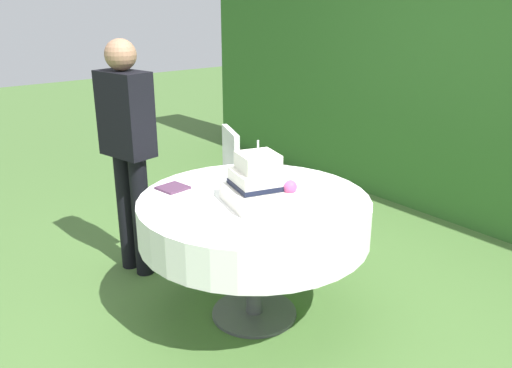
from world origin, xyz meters
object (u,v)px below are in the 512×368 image
napkin_stack (173,188)px  garden_chair (218,175)px  wedding_cake (259,184)px  serving_plate_near (341,187)px  serving_plate_far (202,194)px  standing_person (128,143)px  cake_table (254,217)px  serving_plate_left (214,235)px

napkin_stack → garden_chair: size_ratio=0.18×
wedding_cake → garden_chair: bearing=156.2°
garden_chair → serving_plate_near: bearing=2.8°
wedding_cake → serving_plate_far: bearing=-149.2°
wedding_cake → napkin_stack: size_ratio=2.59×
napkin_stack → serving_plate_near: bearing=52.4°
serving_plate_far → standing_person: 0.77m
serving_plate_far → napkin_stack: 0.22m
cake_table → serving_plate_left: 0.55m
cake_table → garden_chair: (-1.02, 0.45, -0.10)m
cake_table → garden_chair: 1.12m
serving_plate_far → garden_chair: garden_chair is taller
cake_table → wedding_cake: wedding_cake is taller
serving_plate_far → cake_table: bearing=42.6°
serving_plate_far → standing_person: size_ratio=0.09×
cake_table → napkin_stack: napkin_stack is taller
napkin_stack → standing_person: (-0.54, -0.02, 0.16)m
wedding_cake → standing_person: size_ratio=0.25×
garden_chair → standing_person: 0.85m
garden_chair → standing_person: size_ratio=0.56×
standing_person → serving_plate_far: bearing=7.0°
cake_table → serving_plate_far: size_ratio=9.32×
serving_plate_left → standing_person: standing_person is taller
wedding_cake → serving_plate_near: (0.11, 0.54, -0.11)m
wedding_cake → serving_plate_far: (-0.30, -0.18, -0.11)m
napkin_stack → standing_person: size_ratio=0.10×
serving_plate_left → wedding_cake: bearing=114.7°
serving_plate_near → standing_person: size_ratio=0.09×
napkin_stack → garden_chair: garden_chair is taller
cake_table → standing_person: bearing=-162.9°
serving_plate_far → garden_chair: bearing=140.4°
serving_plate_near → serving_plate_left: same height
wedding_cake → serving_plate_left: size_ratio=4.04×
serving_plate_near → wedding_cake: bearing=-101.8°
napkin_stack → serving_plate_far: bearing=20.6°
wedding_cake → serving_plate_far: size_ratio=2.86×
serving_plate_near → serving_plate_far: same height
wedding_cake → napkin_stack: 0.57m
cake_table → wedding_cake: size_ratio=3.26×
serving_plate_near → napkin_stack: napkin_stack is taller
cake_table → napkin_stack: 0.52m
serving_plate_near → cake_table: bearing=-110.1°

